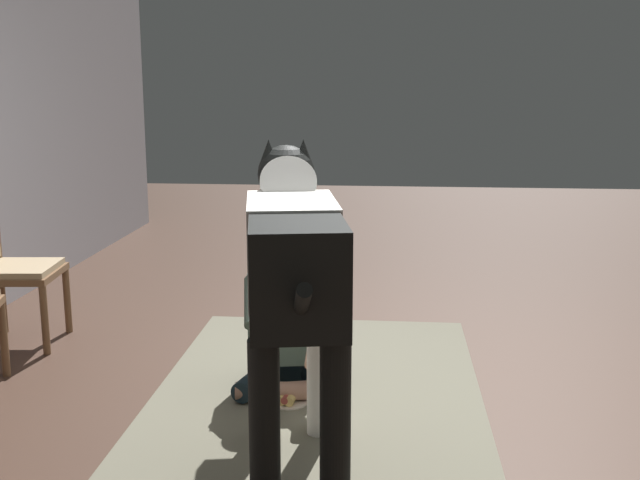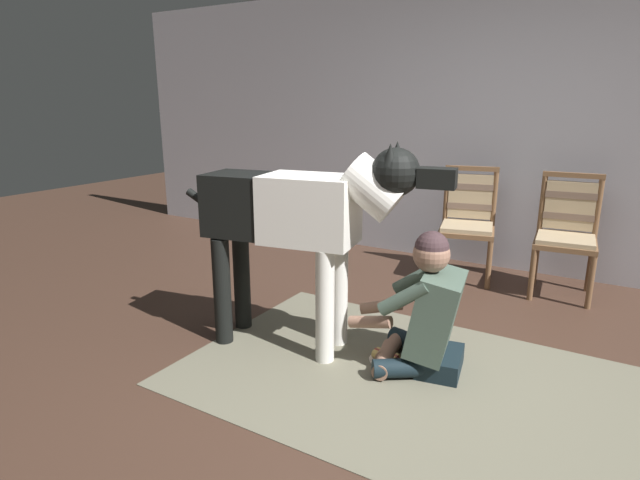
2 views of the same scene
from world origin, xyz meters
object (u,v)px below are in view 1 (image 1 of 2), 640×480
object	(u,v)px
hot_dog_on_plate	(288,398)
person_sitting_on_floor	(286,323)
large_dog	(292,262)
round_side_table	(303,221)
dining_chair_right_of_pair	(4,258)

from	to	relation	value
hot_dog_on_plate	person_sitting_on_floor	bearing A→B (deg)	9.98
large_dog	round_side_table	bearing A→B (deg)	5.88
person_sitting_on_floor	hot_dog_on_plate	bearing A→B (deg)	-170.02
dining_chair_right_of_pair	person_sitting_on_floor	distance (m)	1.88
person_sitting_on_floor	round_side_table	xyz separation A→B (m)	(3.12, 0.26, -0.02)
hot_dog_on_plate	round_side_table	xyz separation A→B (m)	(3.35, 0.30, 0.30)
person_sitting_on_floor	large_dog	size ratio (longest dim) A/B	0.49
person_sitting_on_floor	hot_dog_on_plate	distance (m)	0.39
large_dog	round_side_table	size ratio (longest dim) A/B	3.17
large_dog	hot_dog_on_plate	size ratio (longest dim) A/B	8.26
dining_chair_right_of_pair	hot_dog_on_plate	world-z (taller)	dining_chair_right_of_pair
hot_dog_on_plate	round_side_table	world-z (taller)	round_side_table
large_dog	hot_dog_on_plate	bearing A→B (deg)	9.98
round_side_table	hot_dog_on_plate	bearing A→B (deg)	-174.81
dining_chair_right_of_pair	person_sitting_on_floor	xyz separation A→B (m)	(-0.52, -1.80, -0.20)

